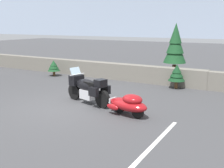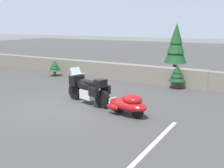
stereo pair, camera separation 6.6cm
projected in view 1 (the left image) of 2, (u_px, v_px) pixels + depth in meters
The scene contains 8 objects.
ground_plane at pixel (69, 106), 10.02m from camera, with size 80.00×80.00×0.00m, color #424244.
stone_guard_wall at pixel (128, 72), 14.61m from camera, with size 24.00×0.58×0.89m.
touring_motorcycle at pixel (88, 88), 10.26m from camera, with size 2.27×1.09×1.33m.
car_shaped_trailer at pixel (128, 104), 8.90m from camera, with size 2.22×1.06×0.76m.
pine_tree_secondary at pixel (175, 45), 14.11m from camera, with size 1.20×1.20×3.10m.
pine_sapling_near at pixel (177, 73), 12.70m from camera, with size 0.80×0.80×1.16m.
pine_sapling_farther at pixel (54, 66), 15.91m from camera, with size 0.75×0.75×0.93m.
parking_stripe_marker at pixel (154, 144), 6.82m from camera, with size 0.12×3.60×0.01m, color silver.
Camera 1 is at (6.20, -7.53, 2.97)m, focal length 42.93 mm.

